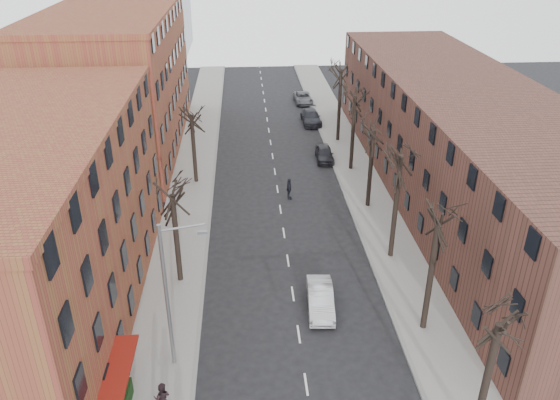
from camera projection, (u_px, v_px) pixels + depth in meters
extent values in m
cube|color=gray|center=(193.00, 177.00, 52.70)|extent=(4.00, 90.00, 0.15)
cube|color=gray|center=(356.00, 173.00, 53.67)|extent=(4.00, 90.00, 0.15)
cube|color=brown|center=(22.00, 232.00, 31.75)|extent=(12.00, 26.00, 12.00)
cube|color=brown|center=(118.00, 84.00, 57.04)|extent=(12.00, 28.00, 14.00)
cube|color=#522E26|center=(462.00, 142.00, 47.47)|extent=(12.00, 50.00, 10.00)
cylinder|color=slate|center=(167.00, 299.00, 28.53)|extent=(0.20, 0.20, 9.00)
cylinder|color=slate|center=(181.00, 228.00, 26.64)|extent=(2.39, 0.12, 0.46)
cube|color=slate|center=(202.00, 232.00, 26.83)|extent=(0.50, 0.22, 0.14)
imported|color=#B4B5BB|center=(320.00, 299.00, 34.65)|extent=(1.87, 4.63, 1.50)
imported|color=black|center=(324.00, 153.00, 56.39)|extent=(1.82, 4.30, 1.45)
imported|color=#212229|center=(311.00, 117.00, 66.73)|extent=(2.27, 5.41, 1.56)
imported|color=#56585D|center=(303.00, 98.00, 74.27)|extent=(2.47, 5.03, 1.37)
imported|color=black|center=(162.00, 398.00, 27.07)|extent=(0.91, 0.73, 1.80)
imported|color=black|center=(289.00, 189.00, 48.33)|extent=(0.54, 1.18, 1.98)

